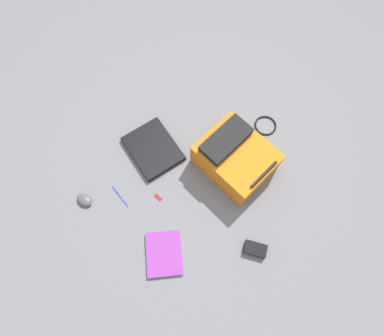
% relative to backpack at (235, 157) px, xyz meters
% --- Properties ---
extents(ground_plane, '(3.83, 3.83, 0.00)m').
position_rel_backpack_xyz_m(ground_plane, '(0.13, -0.17, -0.10)').
color(ground_plane, slate).
extents(backpack, '(0.41, 0.46, 0.22)m').
position_rel_backpack_xyz_m(backpack, '(0.00, 0.00, 0.00)').
color(backpack, orange).
rests_on(backpack, ground_plane).
extents(laptop, '(0.37, 0.40, 0.03)m').
position_rel_backpack_xyz_m(laptop, '(0.18, -0.44, -0.08)').
color(laptop, black).
rests_on(laptop, ground_plane).
extents(book_red, '(0.30, 0.29, 0.02)m').
position_rel_backpack_xyz_m(book_red, '(0.64, -0.05, -0.09)').
color(book_red, silver).
rests_on(book_red, ground_plane).
extents(computer_mouse, '(0.07, 0.10, 0.03)m').
position_rel_backpack_xyz_m(computer_mouse, '(0.64, -0.59, -0.08)').
color(computer_mouse, '#4C4C51').
rests_on(computer_mouse, ground_plane).
extents(cable_coil, '(0.13, 0.13, 0.01)m').
position_rel_backpack_xyz_m(cable_coil, '(-0.32, 0.05, -0.09)').
color(cable_coil, black).
rests_on(cable_coil, ground_plane).
extents(power_brick, '(0.10, 0.13, 0.04)m').
position_rel_backpack_xyz_m(power_brick, '(0.36, 0.34, -0.08)').
color(power_brick, black).
rests_on(power_brick, ground_plane).
extents(pen_black, '(0.05, 0.14, 0.01)m').
position_rel_backpack_xyz_m(pen_black, '(0.51, -0.44, -0.09)').
color(pen_black, '#1933B2').
rests_on(pen_black, ground_plane).
extents(usb_stick, '(0.03, 0.05, 0.01)m').
position_rel_backpack_xyz_m(usb_stick, '(0.40, -0.25, -0.09)').
color(usb_stick, '#B21919').
rests_on(usb_stick, ground_plane).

